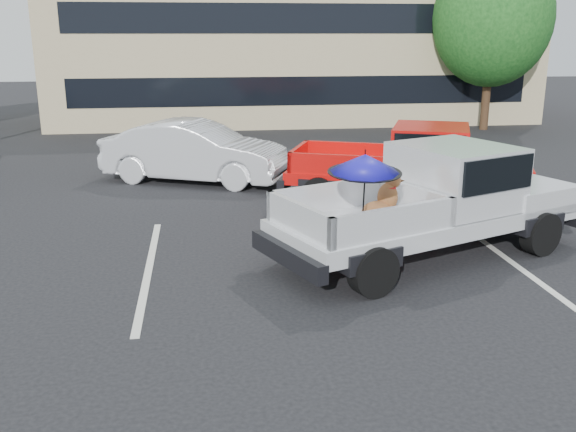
# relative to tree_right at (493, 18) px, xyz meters

# --- Properties ---
(ground) EXTENTS (90.00, 90.00, 0.00)m
(ground) POSITION_rel_tree_right_xyz_m (-9.00, -16.00, -4.21)
(ground) COLOR black
(ground) RESTS_ON ground
(stripe_left) EXTENTS (0.12, 5.00, 0.01)m
(stripe_left) POSITION_rel_tree_right_xyz_m (-12.00, -14.00, -4.21)
(stripe_left) COLOR silver
(stripe_left) RESTS_ON ground
(stripe_right) EXTENTS (0.12, 5.00, 0.01)m
(stripe_right) POSITION_rel_tree_right_xyz_m (-6.00, -14.00, -4.21)
(stripe_right) COLOR silver
(stripe_right) RESTS_ON ground
(motel_building) EXTENTS (20.40, 8.40, 6.30)m
(motel_building) POSITION_rel_tree_right_xyz_m (-7.00, 4.99, -1.00)
(motel_building) COLOR tan
(motel_building) RESTS_ON ground
(tree_right) EXTENTS (4.46, 4.46, 6.78)m
(tree_right) POSITION_rel_tree_right_xyz_m (0.00, 0.00, 0.00)
(tree_right) COLOR #332114
(tree_right) RESTS_ON ground
(tree_back) EXTENTS (4.68, 4.68, 7.11)m
(tree_back) POSITION_rel_tree_right_xyz_m (-3.00, 8.00, 0.20)
(tree_back) COLOR #332114
(tree_back) RESTS_ON ground
(silver_pickup) EXTENTS (6.01, 3.98, 2.06)m
(silver_pickup) POSITION_rel_tree_right_xyz_m (-7.04, -13.91, -3.16)
(silver_pickup) COLOR black
(silver_pickup) RESTS_ON ground
(red_pickup) EXTENTS (5.68, 3.73, 1.77)m
(red_pickup) POSITION_rel_tree_right_xyz_m (-6.31, -10.76, -3.24)
(red_pickup) COLOR black
(red_pickup) RESTS_ON ground
(silver_sedan) EXTENTS (4.95, 3.38, 1.55)m
(silver_sedan) POSITION_rel_tree_right_xyz_m (-11.24, -7.70, -3.44)
(silver_sedan) COLOR silver
(silver_sedan) RESTS_ON ground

